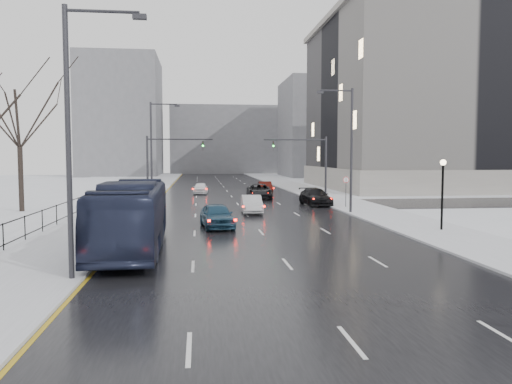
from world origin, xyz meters
name	(u,v)px	position (x,y,z in m)	size (l,w,h in m)	color
road	(230,195)	(0.00, 60.00, 0.02)	(16.00, 150.00, 0.04)	black
cross_road	(239,205)	(0.00, 48.00, 0.02)	(130.00, 10.00, 0.04)	black
sidewalk_left	(140,196)	(-10.50, 60.00, 0.08)	(5.00, 150.00, 0.16)	silver
sidewalk_right	(317,194)	(10.50, 60.00, 0.08)	(5.00, 150.00, 0.16)	silver
park_strip	(55,197)	(-20.00, 60.00, 0.06)	(14.00, 150.00, 0.12)	white
tree_park_e	(22,213)	(-18.20, 44.00, 0.00)	(9.45, 9.45, 13.50)	black
iron_fence	(31,223)	(-13.00, 30.00, 0.91)	(0.06, 70.00, 1.30)	black
streetlight_r_mid	(349,144)	(8.17, 40.00, 5.62)	(2.95, 0.25, 10.00)	#2D2D33
streetlight_l_near	(75,129)	(-8.17, 20.00, 5.62)	(2.95, 0.25, 10.00)	#2D2D33
streetlight_l_far	(154,146)	(-8.17, 52.00, 5.62)	(2.95, 0.25, 10.00)	#2D2D33
lamppost_r_mid	(443,184)	(11.00, 30.00, 2.94)	(0.36, 0.36, 4.28)	black
mast_signal_right	(315,162)	(7.33, 48.00, 4.11)	(6.10, 0.33, 6.50)	#2D2D33
mast_signal_left	(159,162)	(-7.33, 48.00, 4.11)	(6.10, 0.33, 6.50)	#2D2D33
no_uturn_sign	(346,183)	(9.20, 44.00, 2.30)	(0.60, 0.06, 2.70)	#2D2D33
civic_building	(460,112)	(35.00, 72.00, 11.21)	(41.00, 31.00, 24.80)	gray
bldg_far_right	(335,129)	(28.00, 115.00, 11.00)	(24.00, 20.00, 22.00)	slate
bldg_far_left	(122,117)	(-22.00, 125.00, 14.00)	(18.00, 22.00, 28.00)	slate
bldg_far_center	(226,140)	(4.00, 140.00, 9.00)	(30.00, 18.00, 18.00)	slate
bus	(132,216)	(-7.00, 26.08, 1.73)	(2.84, 12.13, 3.38)	#222742
sedan_center_near	(217,215)	(-2.59, 33.23, 0.83)	(1.87, 4.64, 1.58)	navy
sedan_right_near	(252,204)	(0.50, 41.05, 0.77)	(1.54, 4.42, 1.46)	silver
sedan_right_cross	(259,191)	(2.79, 54.72, 0.83)	(2.63, 5.71, 1.59)	black
sedan_right_far	(315,197)	(7.20, 47.12, 0.81)	(2.17, 5.33, 1.55)	black
sedan_center_far	(201,188)	(-3.50, 62.40, 0.74)	(1.66, 4.13, 1.41)	white
sedan_right_distant	(265,187)	(4.50, 62.69, 0.77)	(1.54, 4.41, 1.45)	#410F0B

